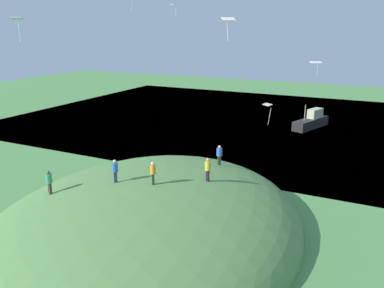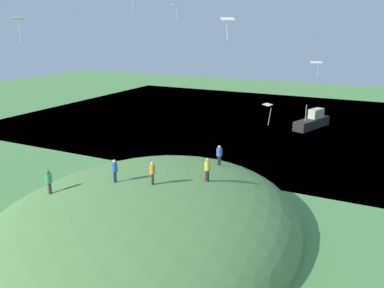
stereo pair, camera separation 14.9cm
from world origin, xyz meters
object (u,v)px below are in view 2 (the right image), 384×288
Objects in this scene: kite_7 at (228,20)px; person_with_child at (152,170)px; person_near_shore at (115,168)px; person_walking_path at (207,167)px; boat_on_lake at (312,121)px; kite_3 at (18,20)px; person_watching_kites at (49,179)px; kite_4 at (316,63)px; person_on_hilltop at (219,153)px; kite_0 at (174,6)px; kite_2 at (268,106)px.

person_with_child is at bearing -49.22° from kite_7.
person_near_shore reaches higher than person_walking_path.
boat_on_lake is 34.24m from person_walking_path.
kite_3 reaches higher than person_near_shore.
person_watching_kites is 27.20m from kite_4.
person_near_shore is at bearing -161.43° from person_on_hilltop.
kite_3 reaches higher than person_on_hilltop.
kite_0 reaches higher than kite_3.
person_walking_path is 9.82m from kite_7.
person_watching_kites is 1.00× the size of person_on_hilltop.
person_watching_kites is 1.00× the size of kite_3.
person_with_child is 23.34m from kite_0.
person_with_child is 7.70m from person_on_hilltop.
person_with_child is 3.93m from person_walking_path.
person_with_child is at bearing 24.32° from kite_0.
kite_0 reaches higher than person_walking_path.
person_on_hilltop is 17.47m from kite_3.
kite_3 is at bearing 175.74° from person_on_hilltop.
kite_0 is 0.97× the size of kite_4.
kite_2 is 10.29m from kite_7.
kite_4 reaches higher than person_watching_kites.
boat_on_lake is at bearing 179.18° from kite_7.
person_watching_kites is at bearing -37.37° from kite_2.
person_walking_path is at bearing -121.26° from person_on_hilltop.
boat_on_lake is at bearing 160.59° from kite_3.
person_near_shore is at bearing -24.37° from kite_4.
person_watching_kites is 15.66m from kite_7.
kite_2 is (-8.26, 1.80, 3.04)m from person_walking_path.
boat_on_lake is 5.12× the size of kite_0.
kite_2 is 9.61m from kite_4.
kite_4 reaches higher than kite_2.
person_near_shore is at bearing 16.79° from kite_0.
boat_on_lake is 4.61× the size of person_near_shore.
kite_2 is at bearing 141.16° from person_with_child.
kite_0 is 20.17m from kite_3.
person_watching_kites is (39.87, -10.54, 3.29)m from boat_on_lake.
kite_7 reaches higher than person_near_shore.
boat_on_lake is 4.98× the size of kite_4.
kite_7 is at bearing -107.11° from person_on_hilltop.
person_with_child is 0.94× the size of person_walking_path.
kite_0 is (-19.24, -5.81, 11.47)m from person_near_shore.
person_watching_kites is at bearing 5.64° from kite_0.
kite_0 is 0.88× the size of kite_3.
kite_2 is at bearing 8.11° from person_on_hilltop.
person_near_shore is at bearing -31.22° from kite_2.
person_with_child is 12.28m from kite_2.
kite_3 is at bearing -69.77° from kite_7.
person_walking_path is at bearing -12.26° from kite_2.
person_with_child is at bearing -167.29° from boat_on_lake.
kite_3 is 26.99m from kite_4.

